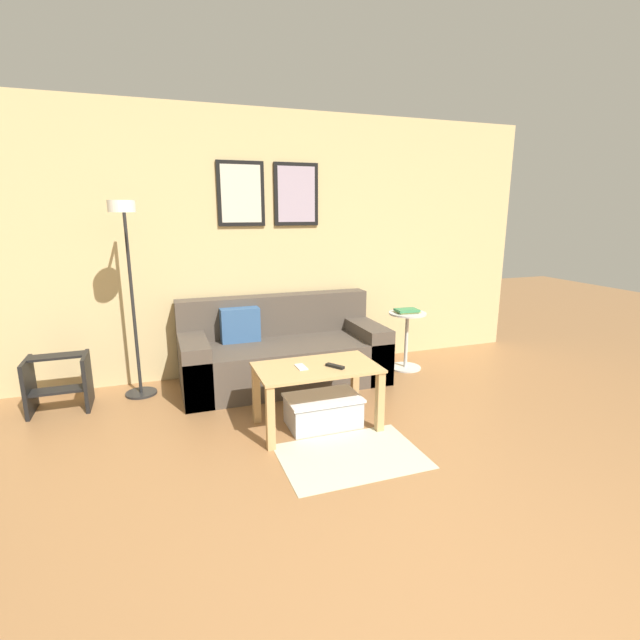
{
  "coord_description": "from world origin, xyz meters",
  "views": [
    {
      "loc": [
        -1.18,
        -0.99,
        1.62
      ],
      "look_at": [
        -0.09,
        2.05,
        0.85
      ],
      "focal_mm": 26.0,
      "sensor_mm": 36.0,
      "label": 1
    }
  ],
  "objects_px": {
    "floor_lamp": "(129,272)",
    "remote_control": "(335,366)",
    "cell_phone": "(301,367)",
    "book_stack": "(407,311)",
    "couch": "(282,353)",
    "coffee_table": "(317,379)",
    "step_stool": "(59,381)",
    "storage_bin": "(323,410)",
    "side_table": "(407,335)"
  },
  "relations": [
    {
      "from": "floor_lamp",
      "to": "cell_phone",
      "type": "height_order",
      "value": "floor_lamp"
    },
    {
      "from": "coffee_table",
      "to": "remote_control",
      "type": "height_order",
      "value": "remote_control"
    },
    {
      "from": "couch",
      "to": "remote_control",
      "type": "height_order",
      "value": "couch"
    },
    {
      "from": "couch",
      "to": "remote_control",
      "type": "bearing_deg",
      "value": -84.17
    },
    {
      "from": "side_table",
      "to": "couch",
      "type": "bearing_deg",
      "value": 177.01
    },
    {
      "from": "floor_lamp",
      "to": "book_stack",
      "type": "distance_m",
      "value": 2.65
    },
    {
      "from": "coffee_table",
      "to": "book_stack",
      "type": "relative_size",
      "value": 3.6
    },
    {
      "from": "side_table",
      "to": "remote_control",
      "type": "height_order",
      "value": "side_table"
    },
    {
      "from": "coffee_table",
      "to": "cell_phone",
      "type": "bearing_deg",
      "value": 173.18
    },
    {
      "from": "couch",
      "to": "side_table",
      "type": "bearing_deg",
      "value": -2.99
    },
    {
      "from": "couch",
      "to": "remote_control",
      "type": "distance_m",
      "value": 1.12
    },
    {
      "from": "couch",
      "to": "coffee_table",
      "type": "xyz_separation_m",
      "value": [
        -0.01,
        -1.02,
        0.1
      ]
    },
    {
      "from": "side_table",
      "to": "coffee_table",
      "type": "bearing_deg",
      "value": -144.2
    },
    {
      "from": "couch",
      "to": "book_stack",
      "type": "relative_size",
      "value": 7.54
    },
    {
      "from": "cell_phone",
      "to": "floor_lamp",
      "type": "bearing_deg",
      "value": 140.09
    },
    {
      "from": "storage_bin",
      "to": "remote_control",
      "type": "bearing_deg",
      "value": -48.4
    },
    {
      "from": "coffee_table",
      "to": "book_stack",
      "type": "height_order",
      "value": "book_stack"
    },
    {
      "from": "book_stack",
      "to": "cell_phone",
      "type": "distance_m",
      "value": 1.72
    },
    {
      "from": "side_table",
      "to": "step_stool",
      "type": "distance_m",
      "value": 3.22
    },
    {
      "from": "remote_control",
      "to": "floor_lamp",
      "type": "bearing_deg",
      "value": 110.41
    },
    {
      "from": "step_stool",
      "to": "side_table",
      "type": "bearing_deg",
      "value": -1.02
    },
    {
      "from": "book_stack",
      "to": "cell_phone",
      "type": "relative_size",
      "value": 1.8
    },
    {
      "from": "storage_bin",
      "to": "floor_lamp",
      "type": "xyz_separation_m",
      "value": [
        -1.34,
        0.96,
        1.01
      ]
    },
    {
      "from": "floor_lamp",
      "to": "remote_control",
      "type": "relative_size",
      "value": 11.28
    },
    {
      "from": "coffee_table",
      "to": "floor_lamp",
      "type": "bearing_deg",
      "value": 143.2
    },
    {
      "from": "book_stack",
      "to": "cell_phone",
      "type": "xyz_separation_m",
      "value": [
        -1.43,
        -0.94,
        -0.13
      ]
    },
    {
      "from": "step_stool",
      "to": "cell_phone",
      "type": "bearing_deg",
      "value": -29.16
    },
    {
      "from": "remote_control",
      "to": "book_stack",
      "type": "bearing_deg",
      "value": 7.31
    },
    {
      "from": "remote_control",
      "to": "step_stool",
      "type": "bearing_deg",
      "value": 118.6
    },
    {
      "from": "floor_lamp",
      "to": "remote_control",
      "type": "bearing_deg",
      "value": -36.33
    },
    {
      "from": "storage_bin",
      "to": "remote_control",
      "type": "xyz_separation_m",
      "value": [
        0.07,
        -0.07,
        0.38
      ]
    },
    {
      "from": "coffee_table",
      "to": "side_table",
      "type": "distance_m",
      "value": 1.63
    },
    {
      "from": "coffee_table",
      "to": "remote_control",
      "type": "bearing_deg",
      "value": -30.85
    },
    {
      "from": "couch",
      "to": "step_stool",
      "type": "height_order",
      "value": "couch"
    },
    {
      "from": "book_stack",
      "to": "remote_control",
      "type": "xyz_separation_m",
      "value": [
        -1.2,
        -1.02,
        -0.12
      ]
    },
    {
      "from": "floor_lamp",
      "to": "step_stool",
      "type": "distance_m",
      "value": 1.08
    },
    {
      "from": "couch",
      "to": "step_stool",
      "type": "relative_size",
      "value": 4.14
    },
    {
      "from": "coffee_table",
      "to": "book_stack",
      "type": "distance_m",
      "value": 1.64
    },
    {
      "from": "book_stack",
      "to": "coffee_table",
      "type": "bearing_deg",
      "value": -144.04
    },
    {
      "from": "couch",
      "to": "storage_bin",
      "type": "xyz_separation_m",
      "value": [
        0.04,
        -1.02,
        -0.16
      ]
    },
    {
      "from": "remote_control",
      "to": "coffee_table",
      "type": "bearing_deg",
      "value": 115.89
    },
    {
      "from": "storage_bin",
      "to": "side_table",
      "type": "bearing_deg",
      "value": 36.78
    },
    {
      "from": "couch",
      "to": "remote_control",
      "type": "xyz_separation_m",
      "value": [
        0.11,
        -1.09,
        0.21
      ]
    },
    {
      "from": "coffee_table",
      "to": "storage_bin",
      "type": "height_order",
      "value": "coffee_table"
    },
    {
      "from": "storage_bin",
      "to": "remote_control",
      "type": "height_order",
      "value": "remote_control"
    },
    {
      "from": "floor_lamp",
      "to": "cell_phone",
      "type": "xyz_separation_m",
      "value": [
        1.17,
        -0.95,
        -0.64
      ]
    },
    {
      "from": "floor_lamp",
      "to": "cell_phone",
      "type": "bearing_deg",
      "value": -39.07
    },
    {
      "from": "book_stack",
      "to": "remote_control",
      "type": "height_order",
      "value": "book_stack"
    },
    {
      "from": "storage_bin",
      "to": "coffee_table",
      "type": "bearing_deg",
      "value": -175.34
    },
    {
      "from": "floor_lamp",
      "to": "step_stool",
      "type": "height_order",
      "value": "floor_lamp"
    }
  ]
}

